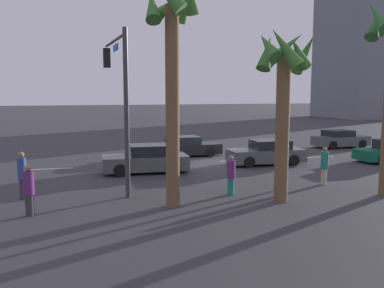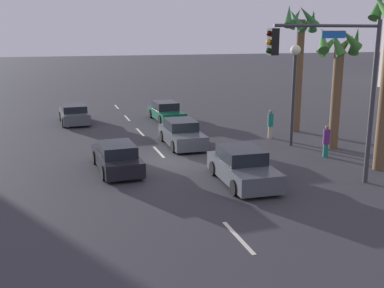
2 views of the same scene
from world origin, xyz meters
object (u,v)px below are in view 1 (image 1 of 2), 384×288
(car_1, at_px, (340,139))
(traffic_signal, at_px, (119,85))
(building_2, at_px, (367,22))
(palm_tree_2, at_px, (284,79))
(pedestrian_1, at_px, (231,174))
(pedestrian_0, at_px, (324,165))
(car_0, at_px, (146,160))
(streetlamp, at_px, (288,98))
(pedestrian_2, at_px, (29,189))
(car_2, at_px, (186,147))
(pedestrian_3, at_px, (22,174))
(car_4, at_px, (267,153))
(palm_tree_1, at_px, (172,53))

(car_1, bearing_deg, traffic_signal, 28.52)
(traffic_signal, distance_m, building_2, 61.10)
(building_2, bearing_deg, palm_tree_2, 44.71)
(pedestrian_1, height_order, building_2, building_2)
(pedestrian_0, relative_size, palm_tree_2, 0.26)
(car_0, relative_size, streetlamp, 0.80)
(car_1, bearing_deg, pedestrian_2, 31.70)
(streetlamp, height_order, pedestrian_1, streetlamp)
(car_1, bearing_deg, streetlamp, 47.57)
(car_2, xyz_separation_m, palm_tree_2, (-0.85, 12.01, 4.12))
(traffic_signal, relative_size, pedestrian_0, 3.88)
(pedestrian_2, distance_m, pedestrian_3, 2.45)
(car_4, bearing_deg, streetlamp, 73.05)
(traffic_signal, height_order, pedestrian_2, traffic_signal)
(car_0, distance_m, pedestrian_3, 7.09)
(pedestrian_2, bearing_deg, car_4, -148.82)
(traffic_signal, bearing_deg, pedestrian_0, 170.06)
(car_1, relative_size, traffic_signal, 0.63)
(car_1, relative_size, streetlamp, 0.76)
(car_2, bearing_deg, traffic_signal, 58.67)
(traffic_signal, relative_size, pedestrian_2, 3.78)
(car_1, xyz_separation_m, pedestrian_3, (21.38, 10.49, 0.41))
(car_1, distance_m, streetlamp, 15.76)
(car_0, xyz_separation_m, pedestrian_3, (5.58, 4.37, 0.35))
(car_2, xyz_separation_m, traffic_signal, (5.01, 8.23, 3.93))
(car_1, height_order, building_2, building_2)
(traffic_signal, distance_m, streetlamp, 7.33)
(car_2, xyz_separation_m, pedestrian_3, (8.93, 9.23, 0.41))
(pedestrian_2, bearing_deg, pedestrian_3, -77.73)
(palm_tree_2, distance_m, building_2, 59.86)
(car_2, relative_size, palm_tree_1, 0.54)
(car_1, xyz_separation_m, building_2, (-25.96, -32.15, 14.67))
(building_2, bearing_deg, car_0, 36.80)
(palm_tree_1, bearing_deg, pedestrian_2, -0.85)
(pedestrian_1, xyz_separation_m, pedestrian_3, (8.23, -1.36, 0.16))
(car_1, xyz_separation_m, palm_tree_2, (11.59, 13.26, 4.11))
(pedestrian_2, bearing_deg, car_1, -148.30)
(car_1, xyz_separation_m, car_4, (8.59, 5.46, 0.04))
(car_1, xyz_separation_m, pedestrian_0, (8.32, 11.09, 0.29))
(car_2, relative_size, pedestrian_2, 2.51)
(palm_tree_1, bearing_deg, pedestrian_0, -166.00)
(palm_tree_2, bearing_deg, car_0, -59.50)
(pedestrian_0, xyz_separation_m, palm_tree_1, (7.50, 1.87, 4.70))
(car_1, distance_m, pedestrian_2, 24.51)
(car_2, bearing_deg, streetlamp, 101.47)
(pedestrian_3, bearing_deg, car_0, -141.92)
(streetlamp, bearing_deg, palm_tree_2, 57.68)
(pedestrian_2, height_order, palm_tree_2, palm_tree_2)
(pedestrian_1, relative_size, pedestrian_3, 0.86)
(traffic_signal, distance_m, pedestrian_1, 6.14)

